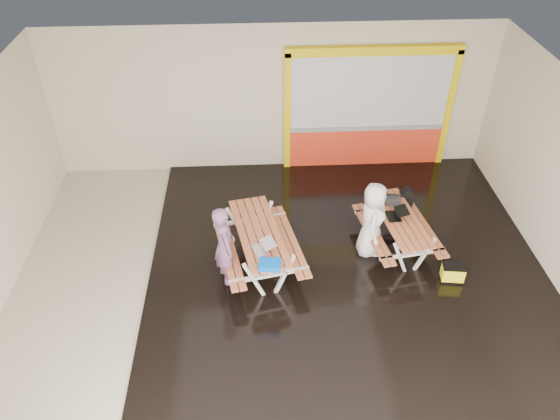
{
  "coord_description": "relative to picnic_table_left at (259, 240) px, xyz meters",
  "views": [
    {
      "loc": [
        -0.44,
        -7.13,
        7.2
      ],
      "look_at": [
        0.0,
        0.9,
        1.0
      ],
      "focal_mm": 34.43,
      "sensor_mm": 36.0,
      "label": 1
    }
  ],
  "objects": [
    {
      "name": "room",
      "position": [
        0.42,
        -0.47,
        1.1
      ],
      "size": [
        10.02,
        8.02,
        3.52
      ],
      "color": "beige",
      "rests_on": "ground"
    },
    {
      "name": "deck",
      "position": [
        1.67,
        -0.47,
        -0.62
      ],
      "size": [
        7.5,
        7.98,
        0.05
      ],
      "primitive_type": "cube",
      "color": "black",
      "rests_on": "room"
    },
    {
      "name": "kiosk",
      "position": [
        2.62,
        3.46,
        0.79
      ],
      "size": [
        3.88,
        0.16,
        3.0
      ],
      "color": "red",
      "rests_on": "room"
    },
    {
      "name": "picnic_table_left",
      "position": [
        0.0,
        0.0,
        0.0
      ],
      "size": [
        1.84,
        2.38,
        0.85
      ],
      "color": "#B1623A",
      "rests_on": "deck"
    },
    {
      "name": "picnic_table_right",
      "position": [
        2.74,
        0.37,
        -0.07
      ],
      "size": [
        1.56,
        2.07,
        0.76
      ],
      "color": "#B1623A",
      "rests_on": "deck"
    },
    {
      "name": "person_left",
      "position": [
        -0.62,
        -0.39,
        0.24
      ],
      "size": [
        0.53,
        0.67,
        1.61
      ],
      "primitive_type": "imported",
      "rotation": [
        0.0,
        0.0,
        1.85
      ],
      "color": "#724C71",
      "rests_on": "deck"
    },
    {
      "name": "person_right",
      "position": [
        2.17,
        0.28,
        0.15
      ],
      "size": [
        0.64,
        0.86,
        1.61
      ],
      "primitive_type": "imported",
      "rotation": [
        0.0,
        0.0,
        1.39
      ],
      "color": "white",
      "rests_on": "deck"
    },
    {
      "name": "laptop_left",
      "position": [
        0.07,
        -0.5,
        0.25
      ],
      "size": [
        0.47,
        0.45,
        0.16
      ],
      "color": "silver",
      "rests_on": "picnic_table_left"
    },
    {
      "name": "laptop_right",
      "position": [
        2.67,
        0.42,
        0.16
      ],
      "size": [
        0.42,
        0.38,
        0.17
      ],
      "color": "black",
      "rests_on": "picnic_table_right"
    },
    {
      "name": "blue_pouch",
      "position": [
        0.17,
        -0.95,
        0.25
      ],
      "size": [
        0.39,
        0.29,
        0.11
      ],
      "primitive_type": "cube",
      "rotation": [
        0.0,
        0.0,
        -0.09
      ],
      "color": "blue",
      "rests_on": "picnic_table_left"
    },
    {
      "name": "toolbox",
      "position": [
        2.65,
        0.85,
        0.2
      ],
      "size": [
        0.4,
        0.24,
        0.22
      ],
      "color": "black",
      "rests_on": "picnic_table_right"
    },
    {
      "name": "backpack",
      "position": [
        3.04,
        1.11,
        0.05
      ],
      "size": [
        0.26,
        0.17,
        0.43
      ],
      "color": "black",
      "rests_on": "picnic_table_right"
    },
    {
      "name": "dark_case",
      "position": [
        2.5,
        0.12,
        -0.54
      ],
      "size": [
        0.35,
        0.28,
        0.13
      ],
      "primitive_type": "cube",
      "rotation": [
        0.0,
        0.0,
        0.07
      ],
      "color": "black",
      "rests_on": "deck"
    },
    {
      "name": "fluke_bag",
      "position": [
        3.56,
        -0.64,
        -0.43
      ],
      "size": [
        0.45,
        0.33,
        0.36
      ],
      "color": "black",
      "rests_on": "deck"
    }
  ]
}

